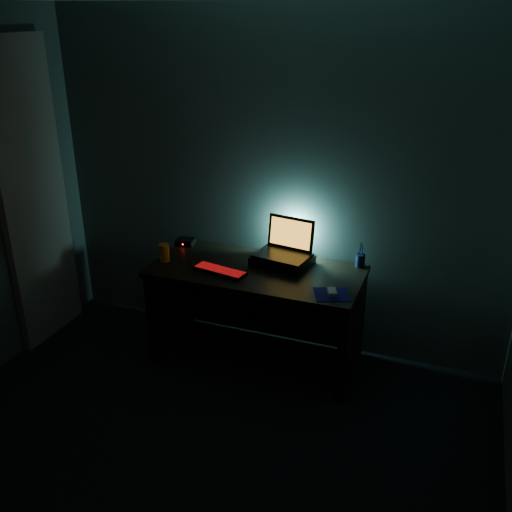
{
  "coord_description": "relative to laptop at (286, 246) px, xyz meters",
  "views": [
    {
      "loc": [
        1.29,
        -1.82,
        2.45
      ],
      "look_at": [
        0.02,
        1.57,
        0.87
      ],
      "focal_mm": 40.0,
      "sensor_mm": 36.0,
      "label": 1
    }
  ],
  "objects": [
    {
      "name": "keyboard",
      "position": [
        -0.37,
        -0.33,
        -0.11
      ],
      "size": [
        0.4,
        0.19,
        0.02
      ],
      "rotation": [
        0.0,
        0.0,
        -0.19
      ],
      "color": "black",
      "rests_on": "desk"
    },
    {
      "name": "pen_cup",
      "position": [
        0.53,
        0.11,
        -0.07
      ],
      "size": [
        0.08,
        0.08,
        0.09
      ],
      "primitive_type": "cylinder",
      "rotation": [
        0.0,
        0.0,
        -0.32
      ],
      "color": "black",
      "rests_on": "desk"
    },
    {
      "name": "desk",
      "position": [
        -0.15,
        -0.14,
        -0.38
      ],
      "size": [
        1.5,
        0.7,
        0.75
      ],
      "color": "black",
      "rests_on": "ground"
    },
    {
      "name": "curtain",
      "position": [
        -1.86,
        -0.39,
        0.28
      ],
      "size": [
        0.06,
        0.65,
        2.3
      ],
      "primitive_type": "cube",
      "color": "#B7B392",
      "rests_on": "ground"
    },
    {
      "name": "laptop",
      "position": [
        0.0,
        0.0,
        0.0
      ],
      "size": [
        0.42,
        0.34,
        0.26
      ],
      "rotation": [
        0.0,
        0.0,
        -0.16
      ],
      "color": "black",
      "rests_on": "riser"
    },
    {
      "name": "router",
      "position": [
        -0.83,
        0.04,
        -0.1
      ],
      "size": [
        0.15,
        0.12,
        0.05
      ],
      "rotation": [
        0.0,
        0.0,
        0.09
      ],
      "color": "black",
      "rests_on": "desk"
    },
    {
      "name": "mousepad",
      "position": [
        0.44,
        -0.39,
        -0.12
      ],
      "size": [
        0.28,
        0.27,
        0.0
      ],
      "primitive_type": "cube",
      "rotation": [
        0.0,
        0.0,
        0.37
      ],
      "color": "#0E0E63",
      "rests_on": "desk"
    },
    {
      "name": "mouse",
      "position": [
        0.44,
        -0.39,
        -0.1
      ],
      "size": [
        0.08,
        0.11,
        0.03
      ],
      "primitive_type": "cube",
      "rotation": [
        0.0,
        0.0,
        0.37
      ],
      "color": "#9D9CA2",
      "rests_on": "mousepad"
    },
    {
      "name": "riser",
      "position": [
        -0.01,
        -0.05,
        -0.09
      ],
      "size": [
        0.44,
        0.36,
        0.06
      ],
      "primitive_type": "cube",
      "rotation": [
        0.0,
        0.0,
        -0.16
      ],
      "color": "black",
      "rests_on": "desk"
    },
    {
      "name": "room",
      "position": [
        -0.15,
        -1.81,
        0.38
      ],
      "size": [
        3.5,
        4.0,
        2.5
      ],
      "color": "black",
      "rests_on": "ground"
    },
    {
      "name": "juice_glass",
      "position": [
        -0.83,
        -0.29,
        -0.06
      ],
      "size": [
        0.09,
        0.09,
        0.13
      ],
      "primitive_type": "cylinder",
      "rotation": [
        0.0,
        0.0,
        0.15
      ],
      "color": "orange",
      "rests_on": "desk"
    }
  ]
}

